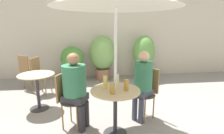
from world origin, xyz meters
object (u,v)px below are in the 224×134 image
object	(u,v)px
bistro_chair_3	(39,72)
beer_glass_0	(105,82)
seated_person_1	(75,85)
beer_glass_2	(126,85)
seated_person_0	(143,80)
potted_plant_1	(102,55)
beer_glass_1	(112,89)
potted_plant_0	(72,62)
bistro_chair_1	(68,95)
bistro_chair_2	(27,69)
cafe_table_far	(37,83)
potted_plant_2	(144,55)
cafe_table_near	(115,100)
bistro_chair_0	(147,88)
beer_glass_3	(117,80)

from	to	relation	value
bistro_chair_3	beer_glass_0	world-z (taller)	beer_glass_0
seated_person_1	beer_glass_2	bearing A→B (deg)	-88.75
seated_person_0	potted_plant_1	bearing A→B (deg)	155.14
seated_person_0	beer_glass_1	bearing A→B (deg)	-84.22
seated_person_1	potted_plant_0	bearing A→B (deg)	30.47
bistro_chair_1	beer_glass_0	distance (m)	0.70
bistro_chair_2	seated_person_0	xyz separation A→B (m)	(2.54, -1.91, 0.19)
seated_person_0	potted_plant_0	world-z (taller)	seated_person_0
seated_person_0	cafe_table_far	bearing A→B (deg)	-144.79
bistro_chair_1	seated_person_1	distance (m)	0.24
bistro_chair_1	potted_plant_1	xyz separation A→B (m)	(0.75, 2.60, 0.23)
bistro_chair_1	beer_glass_2	size ratio (longest dim) A/B	5.52
beer_glass_2	potted_plant_0	xyz separation A→B (m)	(-1.06, 2.93, -0.21)
potted_plant_0	potted_plant_2	distance (m)	2.20
beer_glass_0	cafe_table_near	bearing A→B (deg)	-28.08
beer_glass_0	potted_plant_2	bearing A→B (deg)	62.48
cafe_table_far	bistro_chair_0	bearing A→B (deg)	-15.29
cafe_table_near	bistro_chair_2	size ratio (longest dim) A/B	0.81
cafe_table_far	bistro_chair_2	distance (m)	1.40
beer_glass_2	seated_person_1	bearing A→B (deg)	157.54
cafe_table_near	bistro_chair_1	world-z (taller)	bistro_chair_1
cafe_table_near	cafe_table_far	distance (m)	1.74
cafe_table_far	potted_plant_1	world-z (taller)	potted_plant_1
seated_person_1	beer_glass_1	size ratio (longest dim) A/B	8.47
bistro_chair_2	seated_person_1	world-z (taller)	seated_person_1
seated_person_1	potted_plant_2	size ratio (longest dim) A/B	0.91
bistro_chair_2	potted_plant_1	xyz separation A→B (m)	(2.03, 0.62, 0.23)
cafe_table_near	beer_glass_0	world-z (taller)	beer_glass_0
bistro_chair_2	beer_glass_0	distance (m)	2.92
bistro_chair_3	seated_person_1	xyz separation A→B (m)	(1.00, -1.61, 0.19)
potted_plant_2	cafe_table_far	bearing A→B (deg)	-146.50
potted_plant_2	seated_person_1	bearing A→B (deg)	-126.40
bistro_chair_1	beer_glass_1	bearing A→B (deg)	-101.26
cafe_table_near	potted_plant_2	bearing A→B (deg)	65.42
cafe_table_near	beer_glass_3	distance (m)	0.30
cafe_table_far	potted_plant_2	size ratio (longest dim) A/B	0.53
beer_glass_3	potted_plant_2	bearing A→B (deg)	65.03
bistro_chair_1	potted_plant_0	size ratio (longest dim) A/B	0.86
bistro_chair_3	beer_glass_2	size ratio (longest dim) A/B	5.52
bistro_chair_1	beer_glass_1	world-z (taller)	bistro_chair_1
cafe_table_far	cafe_table_near	bearing A→B (deg)	-36.32
beer_glass_0	beer_glass_3	size ratio (longest dim) A/B	1.04
bistro_chair_2	beer_glass_2	xyz separation A→B (m)	(2.16, -2.34, 0.26)
cafe_table_far	seated_person_0	xyz separation A→B (m)	(1.93, -0.65, 0.19)
bistro_chair_1	potted_plant_0	bearing A→B (deg)	27.61
seated_person_1	potted_plant_1	size ratio (longest dim) A/B	0.91
seated_person_0	seated_person_1	xyz separation A→B (m)	(-1.12, -0.12, -0.01)
seated_person_0	beer_glass_3	world-z (taller)	seated_person_0
potted_plant_1	cafe_table_near	bearing A→B (deg)	-90.29
beer_glass_1	cafe_table_near	bearing A→B (deg)	66.48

